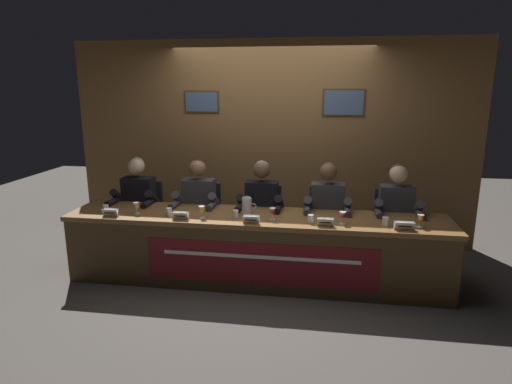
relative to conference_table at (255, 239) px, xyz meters
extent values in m
plane|color=#4C4742|center=(0.00, 0.11, -0.50)|extent=(12.00, 12.00, 0.00)
cube|color=brown|center=(0.00, 1.41, 0.80)|extent=(5.17, 0.12, 2.60)
cube|color=#4C3319|center=(-0.90, 1.35, 1.33)|extent=(0.46, 0.02, 0.28)
cube|color=slate|center=(-0.90, 1.34, 1.33)|extent=(0.42, 0.01, 0.24)
cube|color=#4C3319|center=(0.89, 1.35, 1.33)|extent=(0.51, 0.02, 0.33)
cube|color=slate|center=(0.89, 1.34, 1.33)|extent=(0.47, 0.01, 0.29)
cube|color=brown|center=(0.00, 0.11, 0.20)|extent=(3.97, 0.72, 0.05)
cube|color=#4C341B|center=(0.00, -0.23, -0.16)|extent=(3.91, 0.04, 0.67)
cube|color=#4C341B|center=(-1.94, 0.11, -0.16)|extent=(0.08, 0.64, 0.67)
cube|color=#4C341B|center=(1.93, 0.11, -0.16)|extent=(0.08, 0.64, 0.67)
cube|color=maroon|center=(0.09, -0.25, -0.16)|extent=(2.28, 0.01, 0.43)
cube|color=white|center=(0.09, -0.26, -0.09)|extent=(1.94, 0.00, 0.04)
cylinder|color=black|center=(-1.47, 0.57, -0.49)|extent=(0.44, 0.44, 0.02)
cylinder|color=black|center=(-1.47, 0.57, -0.27)|extent=(0.05, 0.05, 0.41)
cube|color=#232328|center=(-1.47, 0.57, -0.05)|extent=(0.44, 0.44, 0.03)
cube|color=#232328|center=(-1.47, 0.77, 0.18)|extent=(0.40, 0.05, 0.44)
cylinder|color=black|center=(-1.57, 0.22, -0.27)|extent=(0.10, 0.10, 0.46)
cylinder|color=black|center=(-1.37, 0.22, -0.27)|extent=(0.10, 0.10, 0.46)
cylinder|color=black|center=(-1.57, 0.37, 0.01)|extent=(0.13, 0.34, 0.13)
cylinder|color=black|center=(-1.37, 0.37, 0.01)|extent=(0.13, 0.34, 0.13)
cube|color=black|center=(-1.47, 0.54, 0.25)|extent=(0.36, 0.20, 0.48)
sphere|color=beige|center=(-1.47, 0.52, 0.63)|extent=(0.19, 0.19, 0.19)
sphere|color=gray|center=(-1.47, 0.54, 0.64)|extent=(0.17, 0.17, 0.17)
cylinder|color=black|center=(-1.68, 0.44, 0.27)|extent=(0.09, 0.30, 0.25)
cylinder|color=black|center=(-1.26, 0.44, 0.27)|extent=(0.09, 0.30, 0.25)
cylinder|color=black|center=(-1.68, 0.28, 0.25)|extent=(0.07, 0.24, 0.07)
cylinder|color=black|center=(-1.26, 0.28, 0.25)|extent=(0.07, 0.24, 0.07)
cube|color=white|center=(-1.49, -0.16, 0.26)|extent=(0.16, 0.03, 0.08)
cube|color=white|center=(-1.49, -0.13, 0.26)|extent=(0.16, 0.03, 0.08)
cube|color=black|center=(-1.49, -0.16, 0.26)|extent=(0.11, 0.01, 0.01)
cylinder|color=white|center=(-1.25, -0.02, 0.22)|extent=(0.06, 0.06, 0.00)
cylinder|color=white|center=(-1.25, -0.02, 0.25)|extent=(0.01, 0.01, 0.05)
cone|color=white|center=(-1.25, -0.02, 0.31)|extent=(0.06, 0.06, 0.06)
cylinder|color=yellow|center=(-1.25, -0.02, 0.31)|extent=(0.04, 0.04, 0.04)
cylinder|color=silver|center=(-1.59, -0.03, 0.26)|extent=(0.06, 0.06, 0.08)
cylinder|color=silver|center=(-1.59, -0.03, 0.25)|extent=(0.05, 0.05, 0.05)
cylinder|color=black|center=(-0.74, 0.57, -0.49)|extent=(0.44, 0.44, 0.02)
cylinder|color=black|center=(-0.74, 0.57, -0.27)|extent=(0.05, 0.05, 0.41)
cube|color=#232328|center=(-0.74, 0.57, -0.05)|extent=(0.44, 0.44, 0.03)
cube|color=#232328|center=(-0.74, 0.77, 0.18)|extent=(0.40, 0.05, 0.44)
cylinder|color=black|center=(-0.84, 0.22, -0.27)|extent=(0.10, 0.10, 0.46)
cylinder|color=black|center=(-0.64, 0.22, -0.27)|extent=(0.10, 0.10, 0.46)
cylinder|color=black|center=(-0.84, 0.37, 0.01)|extent=(0.13, 0.34, 0.13)
cylinder|color=black|center=(-0.64, 0.37, 0.01)|extent=(0.13, 0.34, 0.13)
cube|color=#38383D|center=(-0.74, 0.54, 0.25)|extent=(0.36, 0.20, 0.48)
sphere|color=#8E664C|center=(-0.74, 0.52, 0.63)|extent=(0.19, 0.19, 0.19)
sphere|color=#331E0F|center=(-0.74, 0.54, 0.64)|extent=(0.17, 0.17, 0.17)
cylinder|color=#38383D|center=(-0.95, 0.44, 0.27)|extent=(0.09, 0.30, 0.25)
cylinder|color=#38383D|center=(-0.53, 0.44, 0.27)|extent=(0.09, 0.30, 0.25)
cylinder|color=#38383D|center=(-0.95, 0.28, 0.25)|extent=(0.07, 0.24, 0.07)
cylinder|color=#38383D|center=(-0.53, 0.28, 0.25)|extent=(0.07, 0.24, 0.07)
cube|color=white|center=(-0.74, -0.16, 0.26)|extent=(0.16, 0.03, 0.08)
cube|color=white|center=(-0.74, -0.13, 0.26)|extent=(0.16, 0.03, 0.08)
cube|color=black|center=(-0.74, -0.16, 0.26)|extent=(0.11, 0.01, 0.01)
cylinder|color=white|center=(-0.54, -0.06, 0.22)|extent=(0.06, 0.06, 0.00)
cylinder|color=white|center=(-0.54, -0.06, 0.25)|extent=(0.01, 0.01, 0.05)
cone|color=white|center=(-0.54, -0.06, 0.31)|extent=(0.06, 0.06, 0.06)
cylinder|color=yellow|center=(-0.54, -0.06, 0.31)|extent=(0.04, 0.04, 0.04)
cylinder|color=silver|center=(-0.89, -0.04, 0.26)|extent=(0.06, 0.06, 0.08)
cylinder|color=silver|center=(-0.89, -0.04, 0.25)|extent=(0.05, 0.05, 0.05)
cylinder|color=black|center=(0.00, 0.57, -0.49)|extent=(0.44, 0.44, 0.02)
cylinder|color=black|center=(0.00, 0.57, -0.27)|extent=(0.05, 0.05, 0.41)
cube|color=#232328|center=(0.00, 0.57, -0.05)|extent=(0.44, 0.44, 0.03)
cube|color=#232328|center=(0.00, 0.77, 0.18)|extent=(0.40, 0.05, 0.44)
cylinder|color=black|center=(-0.10, 0.22, -0.27)|extent=(0.10, 0.10, 0.46)
cylinder|color=black|center=(0.10, 0.22, -0.27)|extent=(0.10, 0.10, 0.46)
cylinder|color=black|center=(-0.10, 0.37, 0.01)|extent=(0.13, 0.34, 0.13)
cylinder|color=black|center=(0.10, 0.37, 0.01)|extent=(0.13, 0.34, 0.13)
cube|color=black|center=(0.00, 0.54, 0.25)|extent=(0.36, 0.20, 0.48)
sphere|color=brown|center=(0.00, 0.52, 0.63)|extent=(0.19, 0.19, 0.19)
sphere|color=gray|center=(0.00, 0.54, 0.64)|extent=(0.17, 0.17, 0.17)
cylinder|color=black|center=(-0.21, 0.44, 0.27)|extent=(0.09, 0.30, 0.25)
cylinder|color=black|center=(0.21, 0.44, 0.27)|extent=(0.09, 0.30, 0.25)
cylinder|color=black|center=(-0.21, 0.28, 0.25)|extent=(0.07, 0.24, 0.07)
cylinder|color=black|center=(0.21, 0.28, 0.25)|extent=(0.07, 0.24, 0.07)
cube|color=white|center=(-0.01, -0.18, 0.26)|extent=(0.16, 0.03, 0.08)
cube|color=white|center=(-0.01, -0.15, 0.26)|extent=(0.16, 0.03, 0.08)
cube|color=black|center=(-0.01, -0.18, 0.26)|extent=(0.11, 0.01, 0.01)
cylinder|color=white|center=(0.18, -0.01, 0.22)|extent=(0.06, 0.06, 0.00)
cylinder|color=white|center=(0.18, -0.01, 0.25)|extent=(0.01, 0.01, 0.05)
cone|color=white|center=(0.18, -0.01, 0.31)|extent=(0.06, 0.06, 0.06)
cylinder|color=#B21E2D|center=(0.18, -0.01, 0.31)|extent=(0.04, 0.04, 0.04)
cylinder|color=silver|center=(-0.19, -0.02, 0.26)|extent=(0.06, 0.06, 0.08)
cylinder|color=silver|center=(-0.19, -0.02, 0.25)|extent=(0.05, 0.05, 0.05)
cylinder|color=black|center=(0.73, 0.57, -0.49)|extent=(0.44, 0.44, 0.02)
cylinder|color=black|center=(0.73, 0.57, -0.27)|extent=(0.05, 0.05, 0.41)
cube|color=#232328|center=(0.73, 0.57, -0.05)|extent=(0.44, 0.44, 0.03)
cube|color=#232328|center=(0.73, 0.77, 0.18)|extent=(0.40, 0.05, 0.44)
cylinder|color=black|center=(0.63, 0.22, -0.27)|extent=(0.10, 0.10, 0.46)
cylinder|color=black|center=(0.83, 0.22, -0.27)|extent=(0.10, 0.10, 0.46)
cylinder|color=black|center=(0.63, 0.37, 0.01)|extent=(0.13, 0.34, 0.13)
cylinder|color=black|center=(0.83, 0.37, 0.01)|extent=(0.13, 0.34, 0.13)
cube|color=#38383D|center=(0.73, 0.54, 0.25)|extent=(0.36, 0.20, 0.48)
sphere|color=brown|center=(0.73, 0.52, 0.63)|extent=(0.19, 0.19, 0.19)
sphere|color=#593819|center=(0.73, 0.54, 0.64)|extent=(0.17, 0.17, 0.17)
cylinder|color=#38383D|center=(0.52, 0.44, 0.27)|extent=(0.09, 0.30, 0.25)
cylinder|color=#38383D|center=(0.94, 0.44, 0.27)|extent=(0.09, 0.30, 0.25)
cylinder|color=#38383D|center=(0.52, 0.28, 0.25)|extent=(0.07, 0.24, 0.07)
cylinder|color=#38383D|center=(0.94, 0.28, 0.25)|extent=(0.07, 0.24, 0.07)
cube|color=white|center=(0.71, -0.16, 0.26)|extent=(0.16, 0.03, 0.08)
cube|color=white|center=(0.71, -0.12, 0.26)|extent=(0.16, 0.03, 0.08)
cube|color=black|center=(0.71, -0.16, 0.26)|extent=(0.11, 0.01, 0.01)
cylinder|color=white|center=(0.87, -0.05, 0.22)|extent=(0.06, 0.06, 0.00)
cylinder|color=white|center=(0.87, -0.05, 0.25)|extent=(0.01, 0.01, 0.05)
cone|color=white|center=(0.87, -0.05, 0.31)|extent=(0.06, 0.06, 0.06)
cylinder|color=#B21E2D|center=(0.87, -0.05, 0.31)|extent=(0.04, 0.04, 0.04)
cylinder|color=silver|center=(0.57, -0.07, 0.26)|extent=(0.06, 0.06, 0.08)
cylinder|color=silver|center=(0.57, -0.07, 0.25)|extent=(0.05, 0.05, 0.05)
cylinder|color=black|center=(1.46, 0.57, -0.49)|extent=(0.44, 0.44, 0.02)
cylinder|color=black|center=(1.46, 0.57, -0.27)|extent=(0.05, 0.05, 0.41)
cube|color=#232328|center=(1.46, 0.57, -0.05)|extent=(0.44, 0.44, 0.03)
cube|color=#232328|center=(1.46, 0.77, 0.18)|extent=(0.40, 0.05, 0.44)
cylinder|color=black|center=(1.36, 0.22, -0.27)|extent=(0.10, 0.10, 0.46)
cylinder|color=black|center=(1.56, 0.22, -0.27)|extent=(0.10, 0.10, 0.46)
cylinder|color=black|center=(1.36, 0.37, 0.01)|extent=(0.13, 0.34, 0.13)
cylinder|color=black|center=(1.56, 0.37, 0.01)|extent=(0.13, 0.34, 0.13)
cube|color=#38383D|center=(1.46, 0.54, 0.25)|extent=(0.36, 0.20, 0.48)
sphere|color=beige|center=(1.46, 0.52, 0.63)|extent=(0.19, 0.19, 0.19)
sphere|color=#593819|center=(1.46, 0.54, 0.64)|extent=(0.17, 0.17, 0.17)
cylinder|color=#38383D|center=(1.25, 0.44, 0.27)|extent=(0.09, 0.30, 0.25)
cylinder|color=#38383D|center=(1.67, 0.44, 0.27)|extent=(0.09, 0.30, 0.25)
cylinder|color=#38383D|center=(1.25, 0.28, 0.25)|extent=(0.07, 0.24, 0.07)
cylinder|color=#38383D|center=(1.67, 0.28, 0.25)|extent=(0.07, 0.24, 0.07)
cube|color=white|center=(1.44, -0.16, 0.26)|extent=(0.19, 0.03, 0.08)
cube|color=white|center=(1.44, -0.13, 0.26)|extent=(0.19, 0.03, 0.08)
cube|color=black|center=(1.44, -0.16, 0.26)|extent=(0.13, 0.01, 0.01)
cylinder|color=white|center=(1.60, -0.03, 0.22)|extent=(0.06, 0.06, 0.00)
cylinder|color=white|center=(1.60, -0.03, 0.25)|extent=(0.01, 0.01, 0.05)
cone|color=white|center=(1.60, -0.03, 0.31)|extent=(0.06, 0.06, 0.06)
cylinder|color=orange|center=(1.60, -0.03, 0.31)|extent=(0.04, 0.04, 0.04)
cylinder|color=silver|center=(1.28, -0.03, 0.26)|extent=(0.06, 0.06, 0.08)
cylinder|color=silver|center=(1.28, -0.03, 0.25)|extent=(0.05, 0.05, 0.05)
cylinder|color=silver|center=(-0.10, 0.10, 0.31)|extent=(0.10, 0.10, 0.18)
cylinder|color=silver|center=(-0.10, 0.10, 0.41)|extent=(0.08, 0.09, 0.01)
sphere|color=silver|center=(-0.10, 0.10, 0.42)|extent=(0.02, 0.02, 0.02)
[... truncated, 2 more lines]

